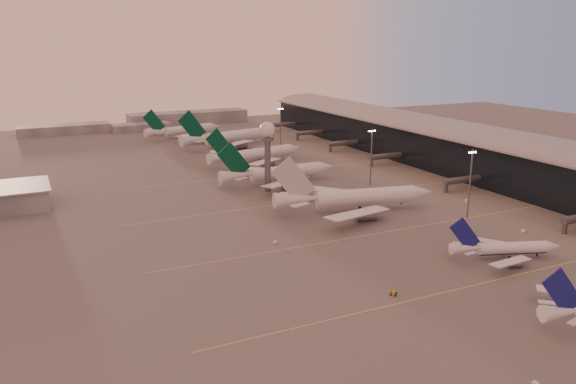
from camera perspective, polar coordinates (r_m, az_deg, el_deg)
name	(u,v)px	position (r m, az deg, el deg)	size (l,w,h in m)	color
ground	(453,314)	(140.05, 16.42, -11.79)	(700.00, 700.00, 0.00)	#585656
taxiway_markings	(409,227)	(197.55, 12.19, -3.47)	(180.00, 185.25, 0.02)	#E9D652
terminal	(472,151)	(284.37, 18.18, 3.99)	(57.00, 362.00, 23.04)	black
radar_tower	(267,142)	(233.60, -2.11, 5.05)	(6.40, 6.40, 31.10)	#53555A
mast_b	(470,181)	(208.97, 18.02, 1.06)	(3.60, 0.56, 25.00)	#53555A
mast_c	(371,155)	(247.70, 8.46, 3.78)	(3.60, 0.56, 25.00)	#53555A
mast_d	(280,127)	(324.17, -0.77, 6.63)	(3.60, 0.56, 25.00)	#53555A
distant_horizon	(154,121)	(429.49, -13.47, 7.00)	(165.00, 37.50, 9.00)	slate
narrowbody_mid	(505,250)	(176.54, 21.17, -5.53)	(32.79, 25.71, 13.33)	silver
widebody_white	(356,201)	(211.05, 6.88, -0.93)	(62.51, 49.61, 22.22)	silver
greentail_a	(279,175)	(250.54, -0.90, 1.71)	(56.63, 45.72, 20.56)	silver
greentail_b	(257,156)	(291.78, -3.22, 3.63)	(56.45, 45.17, 20.70)	silver
greentail_c	(229,139)	(341.32, -6.02, 5.36)	(64.51, 51.47, 23.88)	silver
greentail_d	(184,132)	(377.18, -10.52, 6.03)	(54.45, 43.42, 20.20)	silver
gsv_truck_a	(537,381)	(118.68, 23.97, -17.16)	(5.67, 2.44, 2.23)	silver
gsv_tug_mid	(394,293)	(145.79, 10.68, -10.08)	(3.75, 3.75, 0.95)	#C88917
gsv_truck_b	(525,230)	(203.03, 22.94, -3.54)	(5.45, 3.01, 2.08)	silver
gsv_truck_c	(276,241)	(177.28, -1.22, -4.97)	(4.98, 2.71, 1.91)	silver
gsv_catering_b	(468,197)	(232.81, 17.79, -0.48)	(5.52, 3.98, 4.14)	silver
gsv_tug_far	(308,192)	(234.51, 2.09, -0.02)	(3.45, 4.37, 1.09)	silver
gsv_truck_d	(219,185)	(245.92, -7.03, 0.73)	(2.24, 5.49, 2.18)	silver
gsv_tug_hangar	(313,163)	(290.19, 2.61, 2.95)	(4.64, 4.09, 1.14)	#4F5153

